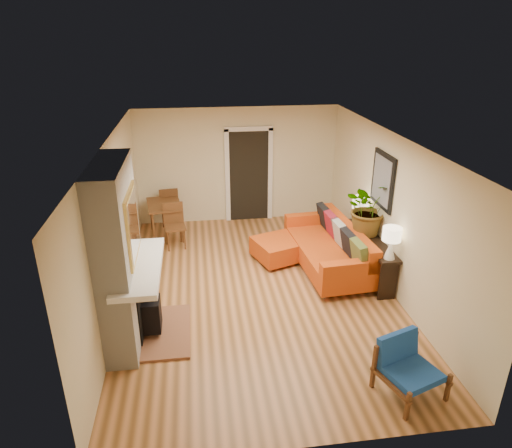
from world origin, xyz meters
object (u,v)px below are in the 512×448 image
object	(u,v)px
console_table	(370,246)
dining_table	(168,210)
lamp_far	(360,207)
houseplant	(369,208)
ottoman	(278,249)
sofa	(332,248)
lamp_near	(391,239)
blue_chair	(406,363)

from	to	relation	value
console_table	dining_table	bearing A→B (deg)	148.31
lamp_far	houseplant	bearing A→B (deg)	-91.27
console_table	lamp_far	size ratio (longest dim) A/B	3.43
ottoman	lamp_far	world-z (taller)	lamp_far
sofa	dining_table	distance (m)	3.59
ottoman	lamp_near	xyz separation A→B (m)	(1.53, -1.56, 0.82)
sofa	dining_table	size ratio (longest dim) A/B	1.40
sofa	lamp_near	distance (m)	1.45
console_table	ottoman	bearing A→B (deg)	152.98
ottoman	lamp_near	bearing A→B (deg)	-45.55
dining_table	console_table	xyz separation A→B (m)	(3.65, -2.25, -0.02)
dining_table	lamp_far	distance (m)	4.01
lamp_near	console_table	bearing A→B (deg)	90.00
sofa	ottoman	bearing A→B (deg)	155.97
ottoman	blue_chair	distance (m)	3.73
blue_chair	lamp_far	size ratio (longest dim) A/B	1.61
ottoman	lamp_near	world-z (taller)	lamp_near
ottoman	houseplant	bearing A→B (deg)	-20.53
dining_table	lamp_far	world-z (taller)	lamp_far
lamp_near	lamp_far	distance (m)	1.44
houseplant	sofa	bearing A→B (deg)	165.36
ottoman	houseplant	xyz separation A→B (m)	(1.52, -0.57, 0.98)
sofa	houseplant	distance (m)	1.02
ottoman	blue_chair	xyz separation A→B (m)	(0.92, -3.61, 0.14)
blue_chair	dining_table	size ratio (longest dim) A/B	0.51
sofa	dining_table	world-z (taller)	sofa
console_table	houseplant	size ratio (longest dim) A/B	1.85
lamp_near	houseplant	xyz separation A→B (m)	(-0.01, 0.99, 0.16)
lamp_near	houseplant	world-z (taller)	houseplant
sofa	ottoman	world-z (taller)	sofa
console_table	sofa	bearing A→B (deg)	148.62
lamp_far	houseplant	xyz separation A→B (m)	(-0.01, -0.45, 0.16)
blue_chair	lamp_near	distance (m)	2.25
ottoman	sofa	bearing A→B (deg)	-24.03
console_table	houseplant	world-z (taller)	houseplant
blue_chair	dining_table	bearing A→B (deg)	120.88
houseplant	lamp_near	bearing A→B (deg)	-89.42
dining_table	houseplant	world-z (taller)	houseplant
sofa	blue_chair	xyz separation A→B (m)	(-0.01, -3.20, -0.02)
sofa	houseplant	bearing A→B (deg)	-14.64
console_table	lamp_near	distance (m)	0.92
blue_chair	sofa	bearing A→B (deg)	89.80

